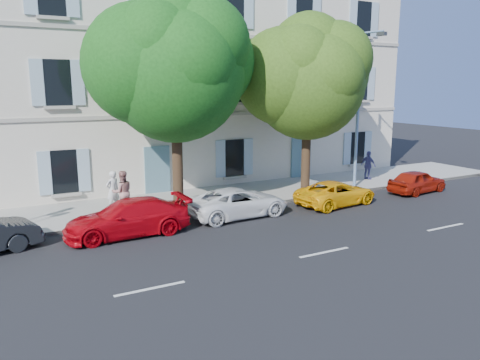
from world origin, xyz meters
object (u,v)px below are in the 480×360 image
car_red_hatchback (417,181)px  pedestrian_b (122,192)px  tree_left (175,73)px  car_white_coupe (238,202)px  car_yellow_supercar (336,193)px  pedestrian_c (368,165)px  pedestrian_a (113,190)px  car_red_coupe (128,218)px  street_lamp (360,102)px  tree_right (308,84)px

car_red_hatchback → pedestrian_b: (-14.60, 2.75, 0.46)m
tree_left → pedestrian_b: 5.47m
car_white_coupe → pedestrian_b: pedestrian_b is taller
car_yellow_supercar → car_red_hatchback: size_ratio=1.16×
pedestrian_c → pedestrian_b: bearing=81.3°
car_white_coupe → pedestrian_a: pedestrian_a is taller
tree_left → pedestrian_b: bearing=170.2°
tree_left → pedestrian_b: (-2.34, 0.40, -4.92)m
pedestrian_a → pedestrian_c: 14.56m
car_white_coupe → car_yellow_supercar: car_white_coupe is taller
car_red_coupe → street_lamp: (12.76, 1.84, 3.98)m
car_white_coupe → pedestrian_c: pedestrian_c is taller
car_white_coupe → pedestrian_c: 10.43m
car_red_coupe → pedestrian_b: 2.70m
tree_right → pedestrian_a: (-9.33, 1.24, -4.55)m
car_white_coupe → pedestrian_c: bearing=-76.4°
tree_right → street_lamp: 3.30m
tree_left → pedestrian_c: 13.02m
car_yellow_supercar → pedestrian_a: 10.10m
car_red_coupe → tree_right: 10.98m
car_red_hatchback → tree_left: (-12.26, 2.35, 5.39)m
car_white_coupe → pedestrian_c: size_ratio=2.68×
car_yellow_supercar → tree_right: bearing=-3.5°
car_red_coupe → street_lamp: street_lamp is taller
tree_right → pedestrian_c: 7.03m
car_yellow_supercar → pedestrian_b: pedestrian_b is taller
car_white_coupe → pedestrian_a: size_ratio=2.56×
pedestrian_a → car_red_hatchback: bearing=145.3°
car_red_hatchback → tree_right: bearing=61.1°
tree_left → tree_right: bearing=-1.0°
car_white_coupe → car_red_hatchback: 10.31m
tree_left → pedestrian_c: tree_left is taller
car_yellow_supercar → pedestrian_b: size_ratio=2.23×
car_white_coupe → tree_right: size_ratio=0.52×
pedestrian_b → car_red_coupe: bearing=81.1°
pedestrian_b → tree_left: bearing=172.3°
car_red_coupe → pedestrian_a: pedestrian_a is taller
car_red_coupe → street_lamp: size_ratio=0.58×
pedestrian_b → tree_right: bearing=178.7°
car_yellow_supercar → tree_left: 9.07m
car_yellow_supercar → street_lamp: bearing=-63.9°
car_yellow_supercar → pedestrian_a: size_ratio=2.37×
pedestrian_a → tree_right: bearing=150.9°
street_lamp → pedestrian_c: bearing=32.8°
street_lamp → pedestrian_c: size_ratio=4.83×
pedestrian_b → pedestrian_c: bearing=-175.8°
tree_right → car_red_hatchback: bearing=-22.1°
car_white_coupe → street_lamp: size_ratio=0.55×
tree_left → pedestrian_a: (-2.58, 1.13, -4.98)m
car_yellow_supercar → tree_left: bearing=64.2°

